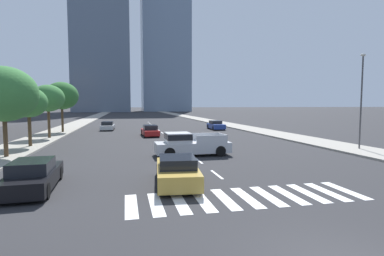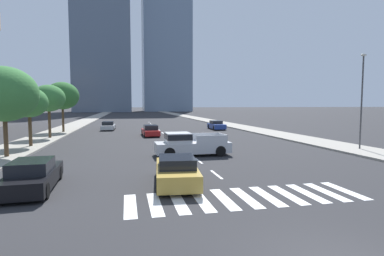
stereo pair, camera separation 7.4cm
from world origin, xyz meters
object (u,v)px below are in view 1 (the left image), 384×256
object	(u,v)px
sedan_silver_1	(108,126)
street_lamp_east	(362,94)
street_tree_fourth	(62,96)
sedan_gold_2	(177,171)
sedan_red_3	(150,131)
sedan_blue_4	(216,125)
street_tree_third	(48,98)
pickup_truck	(189,144)
street_tree_second	(29,102)
sedan_black_0	(33,176)
street_tree_nearest	(3,94)

from	to	relation	value
sedan_silver_1	street_lamp_east	xyz separation A→B (m)	(20.89, -24.39, 3.94)
sedan_silver_1	street_tree_fourth	size ratio (longest dim) A/B	0.73
sedan_gold_2	sedan_red_3	size ratio (longest dim) A/B	1.02
sedan_blue_4	street_tree_third	xyz separation A→B (m)	(-21.07, -8.11, 3.73)
pickup_truck	sedan_gold_2	xyz separation A→B (m)	(-2.15, -7.50, -0.20)
street_tree_third	street_tree_second	bearing A→B (deg)	-90.00
pickup_truck	sedan_blue_4	distance (m)	23.21
sedan_black_0	street_lamp_east	size ratio (longest dim) A/B	0.63
sedan_black_0	street_lamp_east	xyz separation A→B (m)	(22.28, 6.53, 3.90)
sedan_red_3	street_tree_second	world-z (taller)	street_tree_second
sedan_red_3	street_tree_third	size ratio (longest dim) A/B	0.82
sedan_black_0	sedan_silver_1	world-z (taller)	sedan_black_0
sedan_silver_1	street_lamp_east	size ratio (longest dim) A/B	0.62
pickup_truck	street_tree_third	bearing A→B (deg)	-48.00
sedan_gold_2	sedan_blue_4	size ratio (longest dim) A/B	1.05
sedan_silver_1	street_tree_third	xyz separation A→B (m)	(-5.44, -10.41, 3.77)
pickup_truck	street_tree_third	xyz separation A→B (m)	(-12.41, 13.42, 3.52)
sedan_blue_4	sedan_red_3	bearing A→B (deg)	-53.66
street_lamp_east	street_tree_nearest	bearing A→B (deg)	175.58
street_lamp_east	street_tree_third	xyz separation A→B (m)	(-26.33, 13.98, -0.17)
street_tree_fourth	sedan_blue_4	bearing A→B (deg)	2.92
sedan_silver_1	sedan_red_3	size ratio (longest dim) A/B	1.02
sedan_gold_2	street_tree_nearest	xyz separation A→B (m)	(-10.26, 8.98, 3.77)
sedan_black_0	street_tree_fourth	size ratio (longest dim) A/B	0.74
street_lamp_east	street_tree_second	bearing A→B (deg)	164.41
sedan_blue_4	street_tree_second	world-z (taller)	street_tree_second
sedan_black_0	sedan_red_3	bearing A→B (deg)	-20.20
pickup_truck	sedan_blue_4	size ratio (longest dim) A/B	1.20
sedan_silver_1	sedan_blue_4	bearing A→B (deg)	-97.07
pickup_truck	street_tree_second	size ratio (longest dim) A/B	1.08
pickup_truck	sedan_blue_4	xyz separation A→B (m)	(8.66, 21.53, -0.21)
street_tree_nearest	pickup_truck	bearing A→B (deg)	-6.78
sedan_gold_2	street_tree_second	xyz separation A→B (m)	(-10.26, 14.29, 3.24)
street_tree_nearest	sedan_blue_4	bearing A→B (deg)	43.59
pickup_truck	street_tree_second	world-z (taller)	street_tree_second
sedan_silver_1	street_tree_third	world-z (taller)	street_tree_third
street_tree_second	street_lamp_east	bearing A→B (deg)	-15.59
sedan_black_0	sedan_silver_1	distance (m)	30.95
pickup_truck	street_lamp_east	world-z (taller)	street_lamp_east
sedan_gold_2	street_tree_third	size ratio (longest dim) A/B	0.83
street_lamp_east	street_tree_fourth	distance (m)	33.69
sedan_gold_2	sedan_red_3	xyz separation A→B (m)	(0.51, 21.76, -0.02)
sedan_red_3	street_tree_third	xyz separation A→B (m)	(-10.77, -0.83, 3.75)
sedan_black_0	sedan_red_3	distance (m)	22.38
pickup_truck	sedan_silver_1	size ratio (longest dim) A/B	1.14
street_tree_third	sedan_red_3	bearing A→B (deg)	4.43
street_lamp_east	sedan_red_3	bearing A→B (deg)	136.40
sedan_gold_2	street_tree_nearest	distance (m)	14.14
street_tree_nearest	street_tree_third	bearing A→B (deg)	90.00
sedan_black_0	sedan_red_3	world-z (taller)	sedan_black_0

